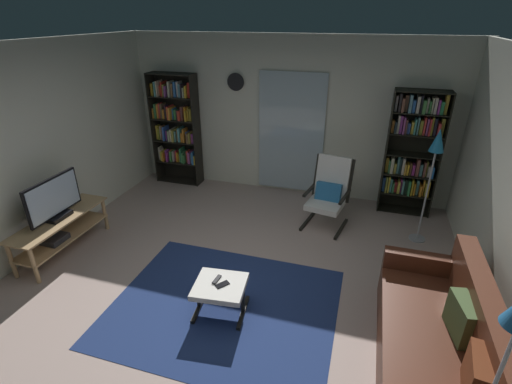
# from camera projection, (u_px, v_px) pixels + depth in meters

# --- Properties ---
(ground_plane) EXTENTS (7.02, 7.02, 0.00)m
(ground_plane) POSITION_uv_depth(u_px,v_px,m) (228.00, 291.00, 4.28)
(ground_plane) COLOR #B49A90
(wall_back) EXTENTS (5.60, 0.06, 2.60)m
(wall_back) POSITION_uv_depth(u_px,v_px,m) (287.00, 118.00, 6.22)
(wall_back) COLOR silver
(wall_back) RESTS_ON ground
(wall_left) EXTENTS (0.06, 6.00, 2.60)m
(wall_left) POSITION_uv_depth(u_px,v_px,m) (10.00, 160.00, 4.42)
(wall_left) COLOR silver
(wall_left) RESTS_ON ground
(glass_door_panel) EXTENTS (1.10, 0.01, 2.00)m
(glass_door_panel) POSITION_uv_depth(u_px,v_px,m) (291.00, 134.00, 6.25)
(glass_door_panel) COLOR silver
(area_rug) EXTENTS (2.38, 1.94, 0.01)m
(area_rug) POSITION_uv_depth(u_px,v_px,m) (224.00, 306.00, 4.06)
(area_rug) COLOR navy
(area_rug) RESTS_ON ground
(tv_stand) EXTENTS (0.43, 1.38, 0.50)m
(tv_stand) POSITION_uv_depth(u_px,v_px,m) (60.00, 230.00, 4.85)
(tv_stand) COLOR tan
(tv_stand) RESTS_ON ground
(television) EXTENTS (0.20, 0.83, 0.55)m
(television) POSITION_uv_depth(u_px,v_px,m) (54.00, 200.00, 4.69)
(television) COLOR black
(television) RESTS_ON tv_stand
(bookshelf_near_tv) EXTENTS (0.83, 0.30, 1.97)m
(bookshelf_near_tv) POSITION_uv_depth(u_px,v_px,m) (176.00, 126.00, 6.66)
(bookshelf_near_tv) COLOR black
(bookshelf_near_tv) RESTS_ON ground
(bookshelf_near_sofa) EXTENTS (0.77, 0.30, 1.90)m
(bookshelf_near_sofa) POSITION_uv_depth(u_px,v_px,m) (412.00, 150.00, 5.61)
(bookshelf_near_sofa) COLOR black
(bookshelf_near_sofa) RESTS_ON ground
(leather_sofa) EXTENTS (0.83, 1.90, 0.86)m
(leather_sofa) POSITION_uv_depth(u_px,v_px,m) (440.00, 342.00, 3.23)
(leather_sofa) COLOR #542819
(leather_sofa) RESTS_ON ground
(lounge_armchair) EXTENTS (0.67, 0.74, 1.02)m
(lounge_armchair) POSITION_uv_depth(u_px,v_px,m) (329.00, 191.00, 5.45)
(lounge_armchair) COLOR black
(lounge_armchair) RESTS_ON ground
(ottoman) EXTENTS (0.57, 0.54, 0.36)m
(ottoman) POSITION_uv_depth(u_px,v_px,m) (220.00, 289.00, 3.87)
(ottoman) COLOR white
(ottoman) RESTS_ON ground
(tv_remote) EXTENTS (0.05, 0.15, 0.02)m
(tv_remote) POSITION_uv_depth(u_px,v_px,m) (217.00, 279.00, 3.89)
(tv_remote) COLOR black
(tv_remote) RESTS_ON ottoman
(cell_phone) EXTENTS (0.14, 0.15, 0.01)m
(cell_phone) POSITION_uv_depth(u_px,v_px,m) (222.00, 284.00, 3.83)
(cell_phone) COLOR black
(cell_phone) RESTS_ON ottoman
(floor_lamp_by_shelf) EXTENTS (0.22, 0.22, 1.59)m
(floor_lamp_by_shelf) POSITION_uv_depth(u_px,v_px,m) (435.00, 153.00, 4.72)
(floor_lamp_by_shelf) COLOR #A5A5AD
(floor_lamp_by_shelf) RESTS_ON ground
(wall_clock) EXTENTS (0.29, 0.03, 0.29)m
(wall_clock) POSITION_uv_depth(u_px,v_px,m) (236.00, 82.00, 6.14)
(wall_clock) COLOR silver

